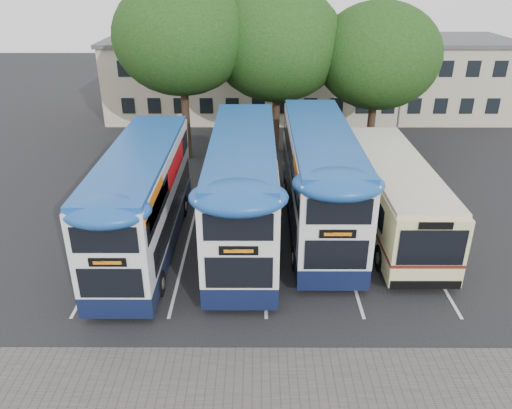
{
  "coord_description": "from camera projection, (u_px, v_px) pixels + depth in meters",
  "views": [
    {
      "loc": [
        -4.08,
        -14.79,
        11.4
      ],
      "look_at": [
        -4.13,
        5.0,
        1.91
      ],
      "focal_mm": 35.0,
      "sensor_mm": 36.0,
      "label": 1
    }
  ],
  "objects": [
    {
      "name": "depot_building",
      "position": [
        307.0,
        76.0,
        41.23
      ],
      "size": [
        32.4,
        8.4,
        6.2
      ],
      "color": "#AFAA8D",
      "rests_on": "ground"
    },
    {
      "name": "bus_dd_right",
      "position": [
        319.0,
        175.0,
        23.03
      ],
      "size": [
        2.8,
        11.56,
        4.82
      ],
      "color": "#0E1636",
      "rests_on": "ground"
    },
    {
      "name": "lamp_post",
      "position": [
        405.0,
        68.0,
        34.05
      ],
      "size": [
        0.25,
        1.05,
        9.06
      ],
      "color": "gray",
      "rests_on": "ground"
    },
    {
      "name": "tree_left",
      "position": [
        181.0,
        37.0,
        29.68
      ],
      "size": [
        8.09,
        8.09,
        11.02
      ],
      "color": "black",
      "rests_on": "ground"
    },
    {
      "name": "bus_dd_mid",
      "position": [
        243.0,
        185.0,
        21.99
      ],
      "size": [
        2.82,
        11.64,
        4.85
      ],
      "color": "#0E1636",
      "rests_on": "ground"
    },
    {
      "name": "bus_single",
      "position": [
        393.0,
        190.0,
        23.4
      ],
      "size": [
        2.86,
        11.23,
        3.35
      ],
      "color": "beige",
      "rests_on": "ground"
    },
    {
      "name": "tree_mid",
      "position": [
        277.0,
        44.0,
        31.21
      ],
      "size": [
        8.37,
        8.37,
        10.55
      ],
      "color": "black",
      "rests_on": "ground"
    },
    {
      "name": "bus_dd_left",
      "position": [
        143.0,
        196.0,
        21.33
      ],
      "size": [
        2.65,
        10.94,
        4.56
      ],
      "color": "#0E1636",
      "rests_on": "ground"
    },
    {
      "name": "ground",
      "position": [
        368.0,
        311.0,
        18.26
      ],
      "size": [
        120.0,
        120.0,
        0.0
      ],
      "primitive_type": "plane",
      "color": "black",
      "rests_on": "ground"
    },
    {
      "name": "bay_lines",
      "position": [
        264.0,
        242.0,
        22.77
      ],
      "size": [
        14.12,
        11.0,
        0.01
      ],
      "color": "silver",
      "rests_on": "ground"
    },
    {
      "name": "tree_right",
      "position": [
        378.0,
        56.0,
        30.9
      ],
      "size": [
        7.72,
        7.72,
        9.65
      ],
      "color": "black",
      "rests_on": "ground"
    }
  ]
}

